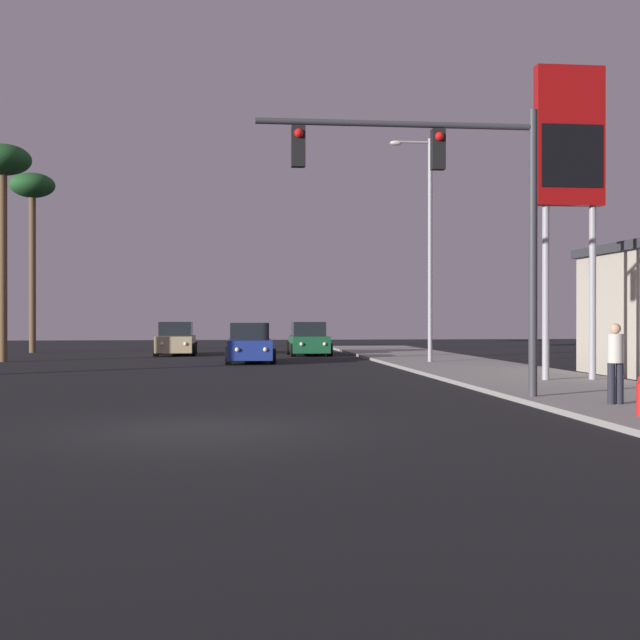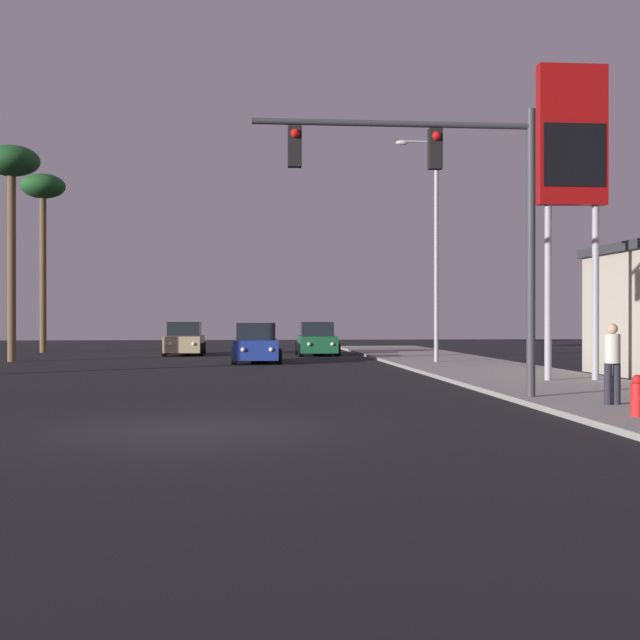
# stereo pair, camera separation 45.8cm
# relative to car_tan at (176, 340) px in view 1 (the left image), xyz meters

# --- Properties ---
(ground_plane) EXTENTS (120.00, 120.00, 0.00)m
(ground_plane) POSITION_rel_car_tan_xyz_m (1.84, -30.05, -0.76)
(ground_plane) COLOR black
(sidewalk_right) EXTENTS (5.00, 60.00, 0.12)m
(sidewalk_right) POSITION_rel_car_tan_xyz_m (11.34, -20.05, -0.70)
(sidewalk_right) COLOR gray
(sidewalk_right) RESTS_ON ground
(car_tan) EXTENTS (2.04, 4.33, 1.68)m
(car_tan) POSITION_rel_car_tan_xyz_m (0.00, 0.00, 0.00)
(car_tan) COLOR tan
(car_tan) RESTS_ON ground
(car_blue) EXTENTS (2.04, 4.33, 1.68)m
(car_blue) POSITION_rel_car_tan_xyz_m (3.45, -7.86, 0.00)
(car_blue) COLOR navy
(car_blue) RESTS_ON ground
(car_green) EXTENTS (2.04, 4.33, 1.68)m
(car_green) POSITION_rel_car_tan_xyz_m (6.64, -0.96, 0.00)
(car_green) COLOR #195933
(car_green) RESTS_ON ground
(traffic_light_mast) EXTENTS (6.39, 0.36, 6.50)m
(traffic_light_mast) POSITION_rel_car_tan_xyz_m (7.50, -25.88, 3.91)
(traffic_light_mast) COLOR #38383D
(traffic_light_mast) RESTS_ON sidewalk_right
(street_lamp) EXTENTS (1.74, 0.24, 9.00)m
(street_lamp) POSITION_rel_car_tan_xyz_m (10.52, -10.19, 4.36)
(street_lamp) COLOR #99999E
(street_lamp) RESTS_ON sidewalk_right
(gas_station_sign) EXTENTS (2.00, 0.42, 9.00)m
(gas_station_sign) POSITION_rel_car_tan_xyz_m (12.19, -20.80, 5.86)
(gas_station_sign) COLOR #99999E
(gas_station_sign) RESTS_ON sidewalk_right
(pedestrian_on_sidewalk) EXTENTS (0.34, 0.32, 1.67)m
(pedestrian_on_sidewalk) POSITION_rel_car_tan_xyz_m (10.35, -27.80, 0.27)
(pedestrian_on_sidewalk) COLOR #23232D
(pedestrian_on_sidewalk) RESTS_ON sidewalk_right
(palm_tree_mid) EXTENTS (2.40, 2.40, 9.32)m
(palm_tree_mid) POSITION_rel_car_tan_xyz_m (-7.02, -6.05, 7.34)
(palm_tree_mid) COLOR brown
(palm_tree_mid) RESTS_ON ground
(palm_tree_far) EXTENTS (2.40, 2.40, 9.68)m
(palm_tree_far) POSITION_rel_car_tan_xyz_m (-7.83, 3.95, 7.66)
(palm_tree_far) COLOR brown
(palm_tree_far) RESTS_ON ground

